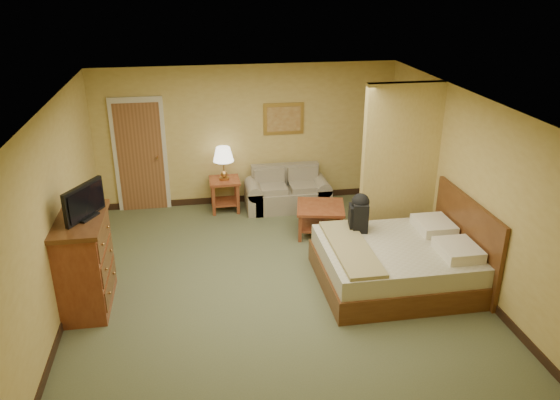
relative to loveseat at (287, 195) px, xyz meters
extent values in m
plane|color=#545B3B|center=(-0.67, -2.57, -0.25)|extent=(6.00, 6.00, 0.00)
plane|color=white|center=(-0.67, -2.57, 2.35)|extent=(6.00, 6.00, 0.00)
cube|color=tan|center=(-0.67, 0.43, 1.05)|extent=(5.50, 0.02, 2.60)
cube|color=tan|center=(-3.42, -2.57, 1.05)|extent=(0.02, 6.00, 2.60)
cube|color=tan|center=(2.08, -2.57, 1.05)|extent=(0.02, 6.00, 2.60)
cube|color=tan|center=(1.48, -1.64, 1.05)|extent=(1.20, 0.15, 2.60)
cube|color=beige|center=(-2.62, 0.40, 0.80)|extent=(0.94, 0.06, 2.10)
cube|color=brown|center=(-2.62, 0.39, 0.75)|extent=(0.80, 0.04, 2.00)
cylinder|color=#A9793E|center=(-2.32, 0.33, 0.75)|extent=(0.04, 0.12, 0.04)
cube|color=black|center=(-0.67, 0.42, -0.19)|extent=(5.50, 0.02, 0.12)
cube|color=gray|center=(0.00, -0.04, -0.06)|extent=(1.27, 0.68, 0.38)
cube|color=gray|center=(0.00, 0.25, 0.33)|extent=(1.27, 0.16, 0.40)
cube|color=gray|center=(-0.64, -0.04, -0.04)|extent=(0.27, 0.68, 0.43)
cube|color=gray|center=(0.64, -0.04, -0.04)|extent=(0.27, 0.68, 0.43)
cube|color=maroon|center=(-1.15, 0.08, 0.33)|extent=(0.55, 0.55, 0.04)
cube|color=maroon|center=(-1.15, 0.08, -0.09)|extent=(0.46, 0.46, 0.03)
cube|color=maroon|center=(-1.37, -0.14, 0.03)|extent=(0.05, 0.05, 0.56)
cube|color=maroon|center=(-0.93, -0.14, 0.03)|extent=(0.05, 0.05, 0.56)
cube|color=maroon|center=(-1.37, 0.30, 0.03)|extent=(0.05, 0.05, 0.56)
cube|color=maroon|center=(-0.93, 0.30, 0.03)|extent=(0.05, 0.05, 0.56)
cylinder|color=#A9793E|center=(-1.15, 0.08, 0.37)|extent=(0.18, 0.18, 0.04)
cylinder|color=#A9793E|center=(-1.15, 0.08, 0.60)|extent=(0.02, 0.02, 0.31)
cone|color=white|center=(-1.15, 0.08, 0.83)|extent=(0.37, 0.37, 0.26)
cube|color=maroon|center=(0.36, -1.17, 0.22)|extent=(0.92, 0.92, 0.04)
cube|color=maroon|center=(0.36, -1.17, -0.09)|extent=(0.79, 0.79, 0.03)
cube|color=maroon|center=(0.02, -1.50, -0.02)|extent=(0.06, 0.06, 0.47)
cube|color=maroon|center=(0.69, -0.83, -0.02)|extent=(0.06, 0.06, 0.47)
cube|color=#B78E3F|center=(0.00, 0.41, 1.35)|extent=(0.75, 0.03, 0.58)
cube|color=#98602E|center=(0.00, 0.39, 1.35)|extent=(0.62, 0.02, 0.46)
cube|color=maroon|center=(-3.15, -2.75, 0.35)|extent=(0.55, 1.10, 1.20)
cube|color=#4F2912|center=(-3.15, -2.75, 0.98)|extent=(0.62, 1.18, 0.06)
cube|color=black|center=(-3.05, -2.75, 1.02)|extent=(0.31, 0.36, 0.03)
cube|color=black|center=(-3.05, -2.75, 1.23)|extent=(0.39, 0.66, 0.43)
cube|color=#4F2912|center=(1.08, -2.90, -0.09)|extent=(2.21, 1.77, 0.33)
cube|color=beige|center=(1.08, -2.90, 0.21)|extent=(2.15, 1.70, 0.27)
cube|color=#4F2912|center=(2.04, -2.90, 0.35)|extent=(0.06, 1.88, 1.22)
cube|color=white|center=(1.73, -3.28, 0.41)|extent=(0.50, 0.61, 0.15)
cube|color=white|center=(1.73, -2.51, 0.41)|extent=(0.50, 0.61, 0.15)
cube|color=olive|center=(0.36, -2.90, 0.37)|extent=(0.50, 1.66, 0.06)
cube|color=black|center=(0.66, -2.32, 0.56)|extent=(0.27, 0.36, 0.43)
sphere|color=black|center=(0.66, -2.32, 0.78)|extent=(0.26, 0.26, 0.26)
camera|label=1|loc=(-1.68, -9.25, 3.84)|focal=35.00mm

